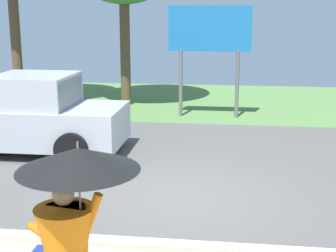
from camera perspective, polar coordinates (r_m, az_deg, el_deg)
The scene contains 4 objects.
ground_plane at distance 11.79m, azimuth 3.06°, elevation -3.32°, with size 40.00×22.00×0.20m.
monk_pedestrian at distance 5.02m, azimuth -11.45°, elevation -12.25°, with size 1.20×1.20×2.13m.
pickup_truck at distance 12.23m, azimuth -17.32°, elevation 1.14°, with size 5.20×2.28×1.88m.
roadside_billboard at distance 15.42m, azimuth 4.93°, elevation 10.41°, with size 2.60×0.12×3.50m.
Camera 1 is at (0.83, -8.31, 3.33)m, focal length 51.74 mm.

